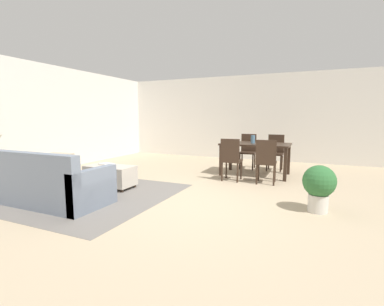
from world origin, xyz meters
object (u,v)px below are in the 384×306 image
Objects in this scene: couch at (49,185)px; dining_table at (256,147)px; ottoman_table at (110,175)px; dining_chair_far_right at (275,150)px; vase_centerpiece at (253,139)px; potted_plant at (319,185)px; dining_chair_near_right at (266,159)px; dining_chair_far_left at (248,149)px; book_on_ottoman at (106,164)px; dining_chair_near_left at (231,157)px.

dining_table is (2.57, 3.54, 0.37)m from couch.
ottoman_table is 1.03× the size of dining_chair_far_right.
vase_centerpiece is 2.67m from potted_plant.
ottoman_table is at bearing -150.76° from dining_chair_near_right.
potted_plant is (1.36, -2.23, -0.26)m from dining_table.
dining_chair_far_right reaches higher than couch.
dining_chair_far_right reaches higher than dining_table.
dining_table is 1.70× the size of dining_chair_near_right.
dining_chair_far_left is 1.34× the size of potted_plant.
vase_centerpiece is 3.35m from book_on_ottoman.
dining_table is 0.92m from dining_chair_near_right.
vase_centerpiece reaches higher than book_on_ottoman.
ottoman_table is 3.32m from vase_centerpiece.
ottoman_table is 1.03× the size of dining_chair_near_left.
potted_plant reaches higher than book_on_ottoman.
dining_chair_near_right is (0.74, 0.02, 0.00)m from dining_chair_near_left.
dining_chair_far_left is (-0.74, 1.65, 0.00)m from dining_chair_near_right.
vase_centerpiece is at bearing 54.50° from couch.
couch is at bearing -161.63° from potted_plant.
book_on_ottoman is at bearing -136.74° from vase_centerpiece.
dining_chair_near_left is at bearing -112.50° from dining_table.
vase_centerpiece is at bearing 43.26° from book_on_ottoman.
ottoman_table is at bearing -121.99° from dining_chair_far_left.
dining_chair_far_right is 1.34× the size of potted_plant.
couch reaches higher than potted_plant.
dining_chair_far_right is (-0.03, 1.67, 0.00)m from dining_chair_near_right.
potted_plant is at bearing -55.12° from dining_chair_near_right.
dining_chair_near_right reaches higher than dining_table.
dining_chair_near_right is 3.22m from book_on_ottoman.
dining_table is 1.70× the size of dining_chair_far_left.
couch is 1.21m from ottoman_table.
dining_chair_near_left is at bearing -112.59° from dining_chair_far_right.
vase_centerpiece is (2.28, 2.33, 0.61)m from ottoman_table.
couch is 2.07× the size of dining_chair_far_left.
vase_centerpiece is at bearing -159.79° from dining_table.
dining_table is at bearing 20.21° from vase_centerpiece.
couch is at bearing -116.89° from dining_chair_far_left.
dining_chair_far_right is at bearing 1.28° from dining_chair_far_left.
dining_chair_far_left is at bearing 113.66° from dining_table.
potted_plant is (0.98, -1.41, -0.12)m from dining_chair_near_right.
couch is at bearing -129.51° from dining_chair_near_left.
book_on_ottoman is at bearing -152.82° from dining_chair_near_right.
ottoman_table is 0.61× the size of dining_table.
dining_chair_far_right is 3.24m from potted_plant.
dining_chair_far_right is at bearing 64.38° from vase_centerpiece.
dining_chair_far_left is (-0.01, 1.67, 0.00)m from dining_chair_near_left.
book_on_ottoman is at bearing 85.85° from couch.
couch is at bearing -100.87° from ottoman_table.
dining_table is 2.63m from potted_plant.
dining_chair_near_right is 1.67m from dining_chair_far_right.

